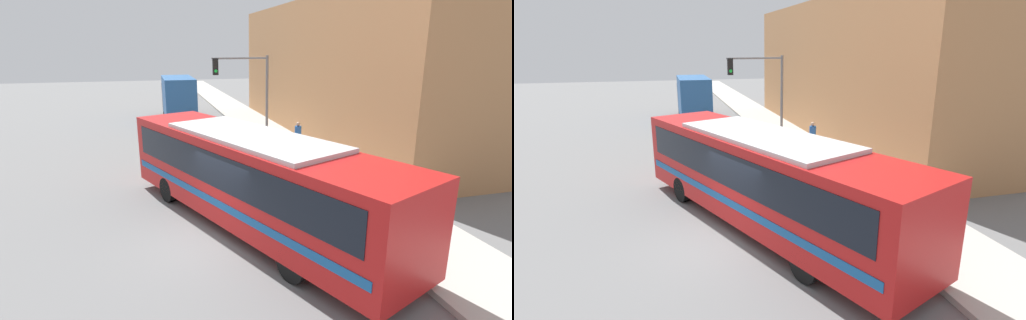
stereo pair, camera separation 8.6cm
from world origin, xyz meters
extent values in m
plane|color=slate|center=(0.00, 0.00, 0.00)|extent=(120.00, 120.00, 0.00)
cube|color=#B7B2A8|center=(6.01, 20.00, 0.09)|extent=(3.03, 70.00, 0.17)
cube|color=#B27A4C|center=(10.53, 12.88, 4.13)|extent=(6.00, 23.76, 8.27)
cube|color=red|center=(1.41, 0.75, 1.65)|extent=(6.82, 11.61, 2.51)
cube|color=black|center=(1.41, 0.75, 2.11)|extent=(6.50, 10.78, 1.05)
cube|color=#19599E|center=(1.41, 0.75, 1.10)|extent=(6.68, 11.20, 0.24)
cube|color=silver|center=(1.41, 0.75, 2.96)|extent=(4.62, 6.75, 0.16)
cylinder|color=black|center=(1.07, 4.48, 0.46)|extent=(0.62, 0.97, 0.93)
cylinder|color=black|center=(-1.02, 3.60, 0.46)|extent=(0.62, 0.97, 0.93)
cylinder|color=black|center=(3.69, -1.73, 0.46)|extent=(0.62, 0.97, 0.93)
cylinder|color=black|center=(1.60, -2.61, 0.46)|extent=(0.62, 0.97, 0.93)
cube|color=#265999|center=(0.82, 20.25, 1.90)|extent=(2.20, 5.51, 2.90)
cube|color=#262628|center=(0.82, 24.08, 1.48)|extent=(2.09, 2.14, 2.07)
cylinder|color=black|center=(-0.13, 23.70, 0.45)|extent=(0.25, 0.90, 0.90)
cylinder|color=black|center=(-0.13, 19.22, 0.45)|extent=(0.25, 0.90, 0.90)
cylinder|color=red|center=(5.10, 4.03, 0.46)|extent=(0.25, 0.25, 0.58)
sphere|color=red|center=(5.10, 4.03, 0.83)|extent=(0.24, 0.24, 0.24)
cylinder|color=red|center=(5.10, 3.89, 0.49)|extent=(0.11, 0.15, 0.11)
cylinder|color=slate|center=(5.25, 11.66, 2.64)|extent=(0.16, 0.16, 4.94)
cylinder|color=slate|center=(3.65, 11.66, 4.96)|extent=(3.20, 0.11, 0.11)
cube|color=black|center=(2.25, 11.66, 4.51)|extent=(0.30, 0.24, 0.90)
sphere|color=#19D83F|center=(2.25, 11.52, 4.29)|extent=(0.18, 0.18, 0.18)
cylinder|color=#23283D|center=(5.86, 8.12, 0.58)|extent=(0.28, 0.28, 0.81)
cylinder|color=#2659A5|center=(5.86, 8.12, 1.32)|extent=(0.34, 0.34, 0.67)
sphere|color=tan|center=(5.86, 8.12, 1.76)|extent=(0.22, 0.22, 0.22)
camera|label=1|loc=(-1.57, -10.75, 5.61)|focal=28.00mm
camera|label=2|loc=(-1.49, -10.78, 5.61)|focal=28.00mm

